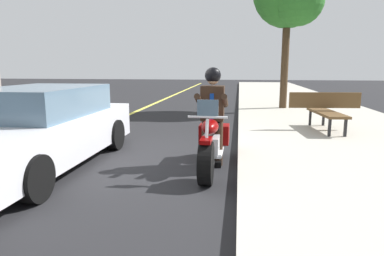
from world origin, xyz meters
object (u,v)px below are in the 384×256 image
Objects in this scene: motorcycle_main at (211,143)px; car_dark at (39,128)px; rider_main at (212,108)px; bench_sidewalk at (326,108)px.

motorcycle_main is 0.48× the size of car_dark.
motorcycle_main is at bearing 95.99° from car_dark.
rider_main reaches higher than car_dark.
bench_sidewalk is at bearing 122.15° from car_dark.
rider_main is 3.06m from car_dark.
motorcycle_main is 4.19m from bench_sidewalk.
car_dark is 6.67m from bench_sidewalk.
bench_sidewalk is (-3.05, 2.65, -0.32)m from rider_main.
rider_main is 0.95× the size of bench_sidewalk.
rider_main is at bearing -41.06° from bench_sidewalk.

